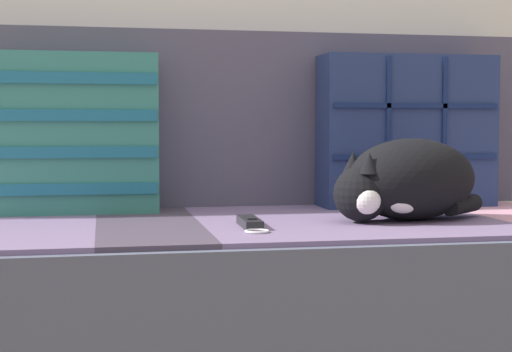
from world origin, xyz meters
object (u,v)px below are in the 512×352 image
Objects in this scene: throw_pillow_quilted at (406,131)px; throw_pillow_striped at (74,134)px; couch at (197,311)px; game_remote_far at (250,223)px; sleeping_cat at (405,182)px.

throw_pillow_quilted is 0.84m from throw_pillow_striped.
couch is 9.84× the size of game_remote_far.
throw_pillow_quilted reaches higher than sleeping_cat.
throw_pillow_striped is 0.78m from sleeping_cat.
game_remote_far is at bearing -59.52° from couch.
couch is at bearing -161.13° from throw_pillow_quilted.
throw_pillow_striped is at bearing -179.97° from throw_pillow_quilted.
sleeping_cat is at bearing -23.09° from throw_pillow_striped.
throw_pillow_quilted is 1.22× the size of sleeping_cat.
throw_pillow_quilted is at bearing 0.03° from throw_pillow_striped.
couch is 0.28m from game_remote_far.
throw_pillow_striped is at bearing 156.91° from sleeping_cat.
throw_pillow_striped reaches higher than couch.
throw_pillow_striped is 1.06× the size of sleeping_cat.
game_remote_far is (0.36, -0.35, -0.18)m from throw_pillow_striped.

